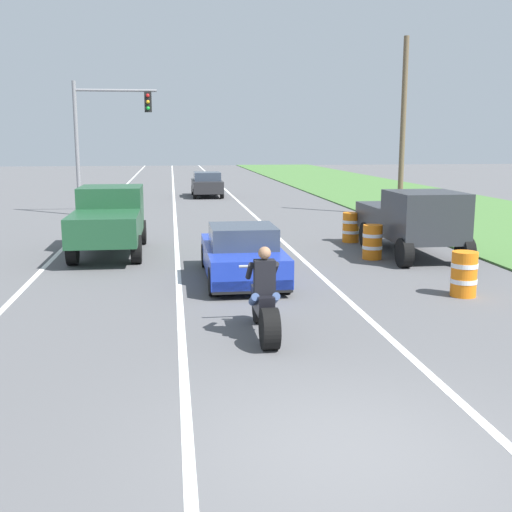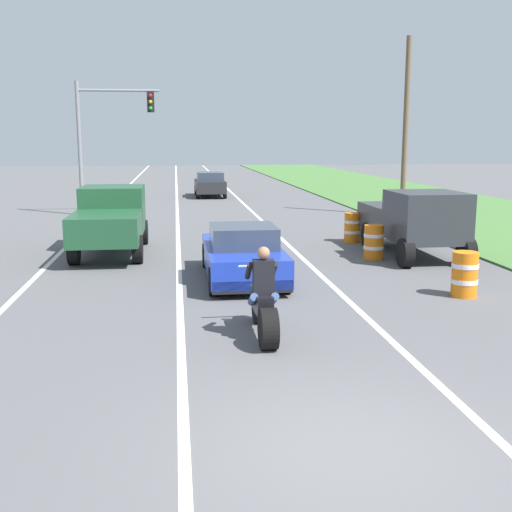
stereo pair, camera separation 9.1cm
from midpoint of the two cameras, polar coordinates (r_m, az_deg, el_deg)
ground_plane at (r=7.39m, az=8.62°, el=-17.10°), size 160.00×160.00×0.00m
lane_stripe_left_solid at (r=26.74m, az=-14.79°, el=2.84°), size 0.14×120.00×0.01m
lane_stripe_right_solid at (r=26.75m, az=0.70°, el=3.19°), size 0.14×120.00×0.01m
lane_stripe_centre_dashed at (r=26.50m, az=-7.05°, el=3.04°), size 0.14×120.00×0.01m
grass_verge_right at (r=29.87m, az=20.34°, el=3.35°), size 10.00×120.00×0.06m
motorcycle_with_rider at (r=10.90m, az=0.92°, el=-4.47°), size 0.70×2.21×1.62m
sports_car_blue at (r=15.44m, az=-1.04°, el=0.13°), size 1.84×4.30×1.37m
pickup_truck_left_lane_dark_green at (r=19.41m, az=-12.95°, el=3.42°), size 2.02×4.80×1.98m
pickup_truck_right_shoulder_dark_grey at (r=19.24m, az=14.28°, el=3.30°), size 2.02×4.80×1.98m
traffic_light_mast_near at (r=29.75m, az=-13.60°, el=11.23°), size 3.73×0.34×6.00m
utility_pole_roadside at (r=29.48m, az=13.52°, el=11.27°), size 0.24×0.24×7.90m
construction_barrel_nearest at (r=14.55m, az=18.60°, el=-1.57°), size 0.58×0.58×1.00m
construction_barrel_mid at (r=18.46m, az=10.79°, el=1.26°), size 0.58×0.58×1.00m
construction_barrel_far at (r=21.45m, az=8.89°, el=2.59°), size 0.58×0.58×1.00m
distant_car_far_ahead at (r=38.51m, az=-4.14°, el=6.55°), size 1.80×4.00×1.50m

